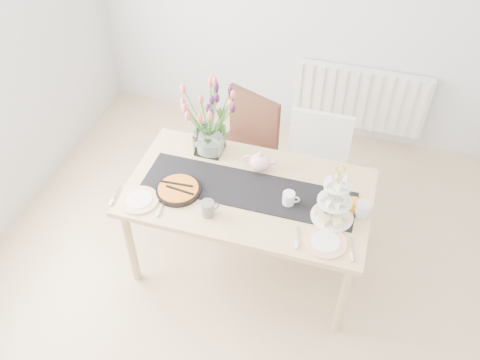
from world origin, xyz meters
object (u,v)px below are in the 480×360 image
(mug_white, at_px, (289,199))
(plate_left, at_px, (139,200))
(cream_jug, at_px, (362,209))
(tart_tin, at_px, (178,190))
(mug_orange, at_px, (354,206))
(plate_right, at_px, (325,242))
(cake_stand, at_px, (334,205))
(teapot, at_px, (260,162))
(chair_white, at_px, (315,164))
(mug_grey, at_px, (208,209))
(dining_table, at_px, (248,198))
(radiator, at_px, (359,99))
(tulip_vase, at_px, (208,108))
(chair_brown, at_px, (244,143))

(mug_white, xyz_separation_m, plate_left, (-0.92, -0.25, -0.04))
(cream_jug, bearing_deg, tart_tin, 165.02)
(mug_orange, distance_m, plate_right, 0.33)
(cake_stand, distance_m, mug_white, 0.30)
(teapot, bearing_deg, cream_jug, -16.76)
(chair_white, bearing_deg, cake_stand, -73.34)
(tart_tin, xyz_separation_m, mug_grey, (0.25, -0.13, 0.03))
(teapot, relative_size, tart_tin, 0.76)
(dining_table, height_order, mug_grey, mug_grey)
(tart_tin, relative_size, mug_orange, 3.34)
(dining_table, bearing_deg, tart_tin, -161.58)
(mug_grey, distance_m, plate_left, 0.46)
(teapot, relative_size, plate_right, 0.88)
(radiator, relative_size, plate_right, 4.71)
(radiator, height_order, cream_jug, cream_jug)
(chair_white, bearing_deg, plate_left, -137.91)
(chair_white, relative_size, mug_white, 9.94)
(mug_orange, bearing_deg, tulip_vase, 143.82)
(dining_table, height_order, mug_white, mug_white)
(mug_grey, distance_m, mug_orange, 0.91)
(chair_brown, bearing_deg, radiator, 74.70)
(mug_white, height_order, mug_orange, mug_white)
(chair_brown, bearing_deg, mug_white, -32.83)
(dining_table, xyz_separation_m, chair_white, (0.35, 0.61, -0.13))
(dining_table, height_order, chair_brown, chair_brown)
(tart_tin, bearing_deg, radiator, 61.76)
(chair_brown, bearing_deg, tulip_vase, -87.54)
(tulip_vase, bearing_deg, plate_left, -114.48)
(teapot, height_order, cream_jug, teapot)
(plate_left, xyz_separation_m, plate_right, (1.20, 0.00, 0.00))
(cream_jug, height_order, plate_right, cream_jug)
(chair_white, relative_size, tart_tin, 3.14)
(cake_stand, bearing_deg, mug_orange, 40.36)
(cake_stand, bearing_deg, tart_tin, -176.53)
(chair_brown, height_order, mug_white, chair_brown)
(chair_brown, distance_m, teapot, 0.60)
(dining_table, distance_m, chair_white, 0.72)
(teapot, relative_size, mug_grey, 2.19)
(cream_jug, bearing_deg, chair_white, 100.11)
(radiator, bearing_deg, mug_grey, -110.56)
(mug_grey, bearing_deg, chair_brown, 52.76)
(radiator, xyz_separation_m, mug_orange, (0.12, -1.70, 0.34))
(plate_right, bearing_deg, radiator, 89.91)
(dining_table, distance_m, cream_jug, 0.75)
(cream_jug, distance_m, plate_left, 1.41)
(chair_brown, xyz_separation_m, cake_stand, (0.79, -0.77, 0.31))
(plate_right, bearing_deg, mug_orange, 68.87)
(chair_brown, xyz_separation_m, mug_orange, (0.91, -0.68, 0.24))
(chair_brown, distance_m, plate_right, 1.28)
(radiator, height_order, teapot, teapot)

